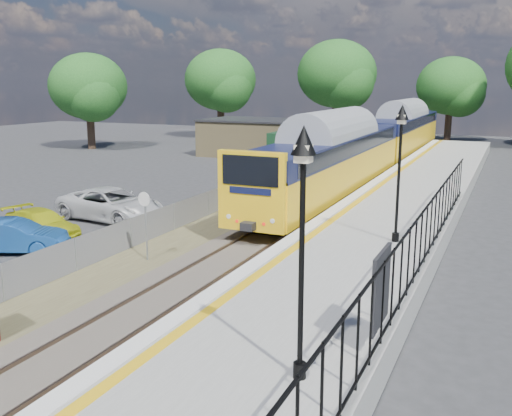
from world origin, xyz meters
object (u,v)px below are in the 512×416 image
Objects in this scene: victorian_lamp_south at (303,196)px; train at (376,140)px; car_yellow at (42,224)px; car_blue at (14,236)px; speed_sign at (145,215)px; car_white at (111,204)px; victorian_lamp_north at (401,141)px.

train is at bearing 100.33° from victorian_lamp_south.
car_yellow is (-8.48, -22.35, -1.77)m from train.
car_blue is 2.07m from car_yellow.
speed_sign is at bearing 139.92° from victorian_lamp_south.
car_white reaches higher than car_yellow.
car_blue is 0.96× the size of car_yellow.
speed_sign is (-2.75, -23.23, -0.66)m from train.
victorian_lamp_south reaches higher than train.
speed_sign is 5.90m from car_yellow.
victorian_lamp_south is at bearing -104.97° from car_yellow.
train is at bearing -42.05° from car_blue.
victorian_lamp_north is 9.00m from speed_sign.
car_blue is 5.65m from car_white.
car_yellow is 3.73m from car_white.
train is (-5.30, 20.17, -1.96)m from victorian_lamp_north.
speed_sign reaches higher than car_white.
speed_sign is (-8.05, -3.05, -2.62)m from victorian_lamp_north.
victorian_lamp_north is 1.17× the size of car_yellow.
victorian_lamp_north is at bearing -75.28° from train.
victorian_lamp_north is 14.44m from car_yellow.
victorian_lamp_south is at bearing -88.85° from victorian_lamp_north.
car_blue is (-5.12, -1.09, -1.06)m from speed_sign.
victorian_lamp_north is at bearing 26.58° from speed_sign.
car_blue is (-7.87, -24.32, -1.72)m from train.
train reaches higher than car_blue.
car_yellow is at bearing -110.78° from train.
victorian_lamp_north reaches higher than car_blue.
car_white is (-5.12, 4.56, -0.95)m from speed_sign.
victorian_lamp_south is 10.00m from victorian_lamp_north.
speed_sign is 5.34m from car_blue.
car_white is at bearing -112.88° from train.
train is 25.62m from car_blue.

